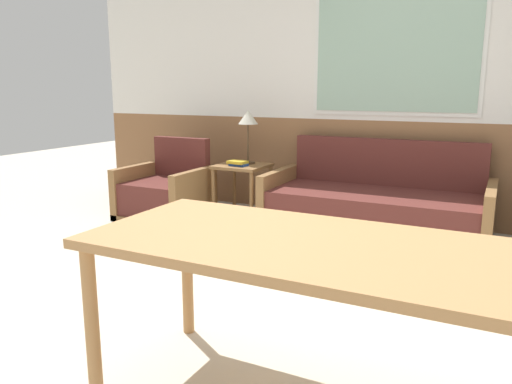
{
  "coord_description": "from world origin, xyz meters",
  "views": [
    {
      "loc": [
        0.97,
        -2.39,
        1.32
      ],
      "look_at": [
        -0.74,
        1.02,
        0.53
      ],
      "focal_mm": 35.0,
      "sensor_mm": 36.0,
      "label": 1
    }
  ],
  "objects_px": {
    "couch": "(375,207)",
    "dining_table": "(314,260)",
    "side_table": "(242,174)",
    "armchair": "(166,194)",
    "table_lamp": "(248,121)"
  },
  "relations": [
    {
      "from": "table_lamp",
      "to": "dining_table",
      "type": "bearing_deg",
      "value": -57.95
    },
    {
      "from": "side_table",
      "to": "table_lamp",
      "type": "height_order",
      "value": "table_lamp"
    },
    {
      "from": "armchair",
      "to": "couch",
      "type": "bearing_deg",
      "value": 5.96
    },
    {
      "from": "couch",
      "to": "armchair",
      "type": "distance_m",
      "value": 2.12
    },
    {
      "from": "couch",
      "to": "table_lamp",
      "type": "distance_m",
      "value": 1.55
    },
    {
      "from": "side_table",
      "to": "table_lamp",
      "type": "bearing_deg",
      "value": 74.21
    },
    {
      "from": "dining_table",
      "to": "couch",
      "type": "bearing_deg",
      "value": 98.2
    },
    {
      "from": "armchair",
      "to": "dining_table",
      "type": "height_order",
      "value": "armchair"
    },
    {
      "from": "couch",
      "to": "side_table",
      "type": "height_order",
      "value": "couch"
    },
    {
      "from": "armchair",
      "to": "dining_table",
      "type": "relative_size",
      "value": 0.45
    },
    {
      "from": "couch",
      "to": "dining_table",
      "type": "xyz_separation_m",
      "value": [
        0.39,
        -2.73,
        0.42
      ]
    },
    {
      "from": "couch",
      "to": "side_table",
      "type": "relative_size",
      "value": 3.61
    },
    {
      "from": "table_lamp",
      "to": "dining_table",
      "type": "height_order",
      "value": "table_lamp"
    },
    {
      "from": "table_lamp",
      "to": "side_table",
      "type": "bearing_deg",
      "value": -105.79
    },
    {
      "from": "armchair",
      "to": "side_table",
      "type": "relative_size",
      "value": 1.48
    }
  ]
}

